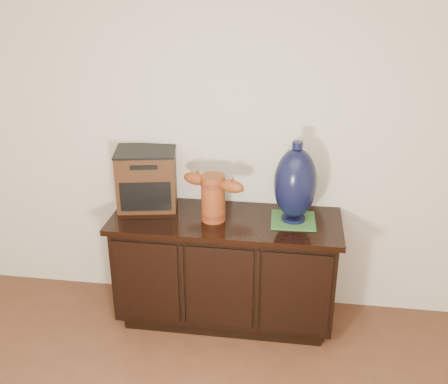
% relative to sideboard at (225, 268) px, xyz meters
% --- Properties ---
extents(sideboard, '(1.46, 0.56, 0.75)m').
position_rel_sideboard_xyz_m(sideboard, '(0.00, 0.00, 0.00)').
color(sideboard, black).
rests_on(sideboard, ground).
extents(terracotta_vessel, '(0.42, 0.22, 0.30)m').
position_rel_sideboard_xyz_m(terracotta_vessel, '(-0.07, -0.03, 0.54)').
color(terracotta_vessel, brown).
rests_on(terracotta_vessel, sideboard).
extents(tv_radio, '(0.44, 0.38, 0.39)m').
position_rel_sideboard_xyz_m(tv_radio, '(-0.54, 0.13, 0.56)').
color(tv_radio, '#3B1F0E').
rests_on(tv_radio, sideboard).
extents(green_mat, '(0.28, 0.28, 0.01)m').
position_rel_sideboard_xyz_m(green_mat, '(0.42, 0.03, 0.37)').
color(green_mat, '#346B30').
rests_on(green_mat, sideboard).
extents(lamp_base, '(0.27, 0.27, 0.51)m').
position_rel_sideboard_xyz_m(lamp_base, '(0.42, 0.03, 0.62)').
color(lamp_base, black).
rests_on(lamp_base, green_mat).
extents(spray_can, '(0.07, 0.07, 0.20)m').
position_rel_sideboard_xyz_m(spray_can, '(-0.09, 0.11, 0.47)').
color(spray_can, '#4F0D13').
rests_on(spray_can, sideboard).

